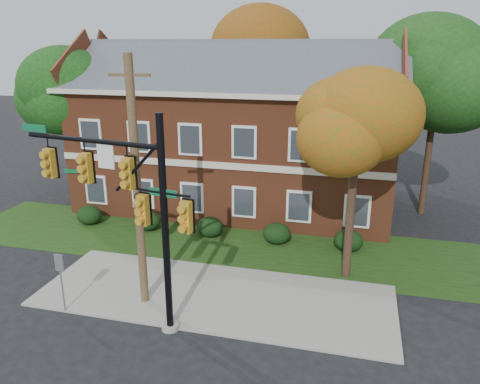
% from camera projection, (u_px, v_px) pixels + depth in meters
% --- Properties ---
extents(ground, '(120.00, 120.00, 0.00)m').
position_uv_depth(ground, '(207.00, 310.00, 17.68)').
color(ground, black).
rests_on(ground, ground).
extents(sidewalk, '(14.00, 5.00, 0.08)m').
position_uv_depth(sidewalk, '(214.00, 295.00, 18.59)').
color(sidewalk, gray).
rests_on(sidewalk, ground).
extents(grass_strip, '(30.00, 6.00, 0.04)m').
position_uv_depth(grass_strip, '(244.00, 245.00, 23.21)').
color(grass_strip, '#193811').
rests_on(grass_strip, ground).
extents(apartment_building, '(18.80, 8.80, 9.74)m').
position_uv_depth(apartment_building, '(236.00, 124.00, 27.64)').
color(apartment_building, brown).
rests_on(apartment_building, ground).
extents(hedge_far_left, '(1.40, 1.26, 1.05)m').
position_uv_depth(hedge_far_left, '(89.00, 215.00, 25.81)').
color(hedge_far_left, black).
rests_on(hedge_far_left, ground).
extents(hedge_left, '(1.40, 1.26, 1.05)m').
position_uv_depth(hedge_left, '(148.00, 221.00, 24.99)').
color(hedge_left, black).
rests_on(hedge_left, ground).
extents(hedge_center, '(1.40, 1.26, 1.05)m').
position_uv_depth(hedge_center, '(210.00, 227.00, 24.17)').
color(hedge_center, black).
rests_on(hedge_center, ground).
extents(hedge_right, '(1.40, 1.26, 1.05)m').
position_uv_depth(hedge_right, '(277.00, 233.00, 23.35)').
color(hedge_right, black).
rests_on(hedge_right, ground).
extents(hedge_far_right, '(1.40, 1.26, 1.05)m').
position_uv_depth(hedge_far_right, '(348.00, 240.00, 22.53)').
color(hedge_far_right, black).
rests_on(hedge_far_right, ground).
extents(tree_near_right, '(4.50, 4.25, 8.58)m').
position_uv_depth(tree_near_right, '(363.00, 123.00, 17.97)').
color(tree_near_right, black).
rests_on(tree_near_right, ground).
extents(tree_left_rear, '(5.40, 5.10, 8.88)m').
position_uv_depth(tree_left_rear, '(76.00, 93.00, 28.37)').
color(tree_left_rear, black).
rests_on(tree_left_rear, ground).
extents(tree_right_rear, '(6.30, 5.95, 10.62)m').
position_uv_depth(tree_right_rear, '(445.00, 72.00, 24.80)').
color(tree_right_rear, black).
rests_on(tree_right_rear, ground).
extents(tree_far_rear, '(6.84, 6.46, 11.52)m').
position_uv_depth(tree_far_rear, '(282.00, 53.00, 33.36)').
color(tree_far_rear, black).
rests_on(tree_far_rear, ground).
extents(traffic_signal, '(6.77, 1.32, 7.62)m').
position_uv_depth(traffic_signal, '(129.00, 197.00, 15.57)').
color(traffic_signal, gray).
rests_on(traffic_signal, ground).
extents(utility_pole, '(1.45, 0.35, 9.33)m').
position_uv_depth(utility_pole, '(137.00, 186.00, 16.77)').
color(utility_pole, brown).
rests_on(utility_pole, ground).
extents(sign_post, '(0.34, 0.06, 2.37)m').
position_uv_depth(sign_post, '(60.00, 273.00, 17.05)').
color(sign_post, slate).
rests_on(sign_post, ground).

